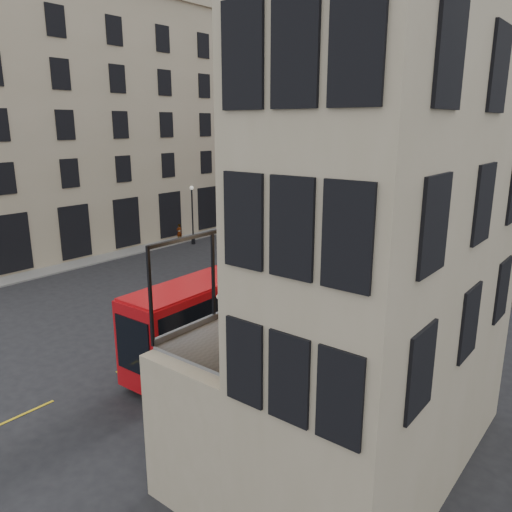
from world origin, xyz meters
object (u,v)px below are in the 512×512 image
Objects in this scene: car_b at (383,260)px; cafe_chair_b at (310,308)px; street_lamp_a at (193,218)px; bus_near at (220,311)px; bicycle at (284,297)px; cyclist at (335,270)px; car_c at (294,229)px; pedestrian_a at (254,221)px; pedestrian_b at (365,220)px; bus_far at (310,206)px; cafe_chair_d at (373,280)px; pedestrian_c at (460,222)px; traffic_light_far at (276,206)px; pedestrian_e at (179,232)px; traffic_light_near at (304,261)px; cafe_table_mid at (271,288)px; cafe_table_near at (227,304)px; car_a at (282,257)px; street_lamp_b at (382,208)px; cafe_chair_c at (329,301)px; cafe_chair_a at (238,343)px.

cafe_chair_b reaches higher than car_b.
bus_near is at bearing -41.26° from street_lamp_a.
cyclist is at bearing 5.38° from bicycle.
cyclist is at bearing 155.57° from car_c.
pedestrian_a is 1.08× the size of pedestrian_b.
cafe_chair_d is (19.05, -25.56, 2.23)m from bus_far.
bus_far is at bearing 25.62° from pedestrian_c.
cyclist is at bearing 96.90° from bus_near.
traffic_light_far reaches higher than pedestrian_e.
bicycle is at bearing -157.43° from cyclist.
traffic_light_near reaches higher than pedestrian_b.
traffic_light_near is at bearing -154.80° from cyclist.
cafe_table_mid reaches higher than bicycle.
car_b is 24.09m from cafe_table_near.
traffic_light_near and traffic_light_far have the same top height.
car_b is at bearing 6.01° from cyclist.
cafe_table_mid is (6.56, -16.26, 4.27)m from cyclist.
bicycle is at bearing -26.29° from street_lamp_a.
traffic_light_far is 3.96m from car_c.
car_c is at bearing 140.98° from car_a.
street_lamp_b is at bearing 25.20° from pedestrian_c.
car_a is at bearing -66.61° from bus_far.
car_c is 2.77× the size of pedestrian_a.
cafe_chair_c reaches higher than pedestrian_b.
bus_near reaches higher than car_a.
pedestrian_b is 41.88m from cafe_chair_a.
cyclist is (-0.14, 4.21, -1.59)m from traffic_light_near.
bus_near reaches higher than pedestrian_a.
cyclist is at bearing -35.31° from pedestrian_a.
cafe_chair_c is (15.58, -34.35, 4.06)m from pedestrian_b.
pedestrian_c is at bearing 96.98° from cafe_table_near.
traffic_light_near reaches higher than bicycle.
bus_far is at bearing 156.06° from pedestrian_e.
traffic_light_far is 29.72m from bus_near.
bicycle is (10.51, -16.39, -0.24)m from car_c.
cafe_chair_b is (18.93, -26.89, 4.15)m from car_c.
car_b is 0.95× the size of car_c.
cafe_chair_a is (8.28, -20.02, 4.03)m from cyclist.
pedestrian_b is 38.69m from cafe_chair_b.
pedestrian_c is at bearing 34.33° from pedestrian_a.
bus_near is 12.38× the size of cafe_table_near.
traffic_light_far is 0.82× the size of car_b.
traffic_light_near reaches higher than car_b.
car_b is 19.49m from pedestrian_e.
pedestrian_b reaches higher than car_a.
traffic_light_near is 2.37× the size of pedestrian_e.
pedestrian_b is 35.14m from cafe_chair_d.
bus_far is 16.86m from cyclist.
bus_near is 2.53× the size of car_a.
car_a is at bearing 139.65° from car_c.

